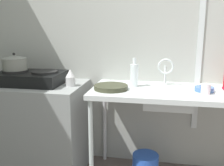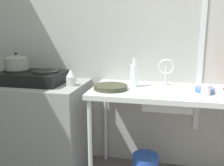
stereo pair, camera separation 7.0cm
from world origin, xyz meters
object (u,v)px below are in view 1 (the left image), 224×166
bottle_by_sink (134,75)px  bucket_on_floor (145,166)px  pot_on_left_burner (15,63)px  frying_pan (111,87)px  stove (30,78)px  faucet (166,68)px  small_bowl_on_drainboard (204,89)px  cup_by_rack (206,89)px  percolator (70,78)px  sink_basin (167,98)px

bottle_by_sink → bucket_on_floor: 0.84m
pot_on_left_burner → frying_pan: bearing=-4.8°
stove → bottle_by_sink: bearing=3.5°
faucet → bottle_by_sink: (-0.27, -0.10, -0.05)m
pot_on_left_burner → small_bowl_on_drainboard: bearing=-0.2°
cup_by_rack → bucket_on_floor: cup_by_rack is taller
frying_pan → faucet: bearing=27.8°
percolator → cup_by_rack: 1.11m
sink_basin → bucket_on_floor: bearing=175.5°
frying_pan → small_bowl_on_drainboard: (0.75, 0.07, -0.00)m
pot_on_left_burner → small_bowl_on_drainboard: 1.66m
frying_pan → small_bowl_on_drainboard: bearing=5.4°
stove → frying_pan: stove is taller
faucet → bottle_by_sink: bearing=-159.3°
faucet → frying_pan: faucet is taller
bottle_by_sink → bucket_on_floor: bearing=-21.6°
sink_basin → small_bowl_on_drainboard: bearing=-0.4°
bucket_on_floor → pot_on_left_burner: bearing=-179.5°
faucet → cup_by_rack: faucet is taller
bottle_by_sink → cup_by_rack: bearing=-15.5°
small_bowl_on_drainboard → stove: bearing=179.8°
small_bowl_on_drainboard → sink_basin: bearing=179.6°
faucet → frying_pan: (-0.44, -0.23, -0.14)m
stove → pot_on_left_burner: (-0.14, 0.00, 0.13)m
percolator → small_bowl_on_drainboard: (1.12, 0.02, -0.05)m
faucet → small_bowl_on_drainboard: bearing=-28.0°
percolator → faucet: (0.81, 0.18, 0.08)m
stove → frying_pan: size_ratio=2.12×
sink_basin → stove: bearing=179.9°
cup_by_rack → percolator: bearing=176.0°
bottle_by_sink → stove: bearing=-176.5°
cup_by_rack → bottle_by_sink: 0.59m
frying_pan → bucket_on_floor: (0.30, 0.09, -0.74)m
stove → frying_pan: (0.76, -0.08, -0.04)m
pot_on_left_burner → cup_by_rack: 1.65m
small_bowl_on_drainboard → cup_by_rack: bearing=-94.0°
percolator → bottle_by_sink: (0.55, 0.08, 0.03)m
sink_basin → bottle_by_sink: (-0.29, 0.06, 0.17)m
pot_on_left_burner → percolator: pot_on_left_burner is taller
sink_basin → bottle_by_sink: bottle_by_sink is taller
pot_on_left_burner → sink_basin: pot_on_left_burner is taller
stove → small_bowl_on_drainboard: size_ratio=3.95×
pot_on_left_burner → frying_pan: (0.90, -0.08, -0.17)m
pot_on_left_burner → cup_by_rack: (1.64, -0.10, -0.15)m
stove → faucet: faucet is taller
stove → pot_on_left_burner: size_ratio=2.69×
sink_basin → pot_on_left_burner: bearing=179.9°
sink_basin → bucket_on_floor: (-0.16, 0.01, -0.66)m
pot_on_left_burner → faucet: pot_on_left_burner is taller
bottle_by_sink → faucet: bearing=20.7°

